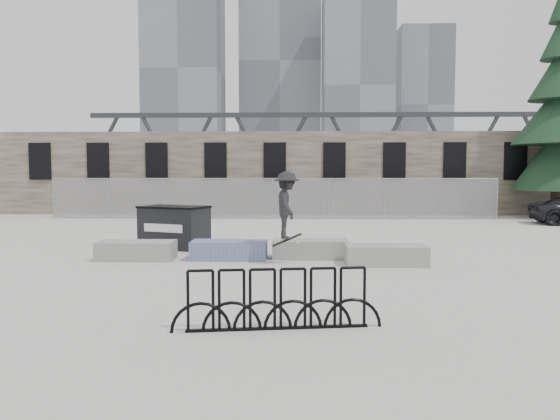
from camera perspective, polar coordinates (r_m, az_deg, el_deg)
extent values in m
plane|color=#B5B5B0|center=(14.66, -2.79, -5.12)|extent=(120.00, 120.00, 0.00)
cube|color=brown|center=(30.70, -0.46, 3.86)|extent=(36.00, 2.50, 4.50)
cube|color=black|center=(32.54, -23.78, 4.68)|extent=(1.20, 0.12, 2.00)
cube|color=black|center=(31.31, -18.46, 4.85)|extent=(1.20, 0.12, 2.00)
cube|color=black|center=(30.36, -12.76, 4.99)|extent=(1.20, 0.12, 2.00)
cube|color=black|center=(29.73, -6.75, 5.09)|extent=(1.20, 0.12, 2.00)
cube|color=black|center=(29.44, -0.55, 5.12)|extent=(1.20, 0.12, 2.00)
cube|color=black|center=(29.49, 5.70, 5.10)|extent=(1.20, 0.12, 2.00)
cube|color=black|center=(29.88, 11.85, 5.02)|extent=(1.20, 0.12, 2.00)
cube|color=black|center=(30.61, 17.78, 4.89)|extent=(1.20, 0.12, 2.00)
cube|color=black|center=(31.65, 23.37, 4.72)|extent=(1.20, 0.12, 2.00)
cylinder|color=gray|center=(29.56, -22.58, 1.13)|extent=(0.06, 0.06, 2.00)
cylinder|color=gray|center=(28.54, -17.54, 1.16)|extent=(0.06, 0.06, 2.00)
cylinder|color=gray|center=(27.76, -12.17, 1.18)|extent=(0.06, 0.06, 2.00)
cylinder|color=gray|center=(27.24, -6.54, 1.19)|extent=(0.06, 0.06, 2.00)
cylinder|color=gray|center=(26.98, -0.75, 1.19)|extent=(0.06, 0.06, 2.00)
cylinder|color=gray|center=(27.01, 5.09, 1.18)|extent=(0.06, 0.06, 2.00)
cylinder|color=gray|center=(27.31, 10.86, 1.15)|extent=(0.06, 0.06, 2.00)
cylinder|color=gray|center=(27.89, 16.44, 1.12)|extent=(0.06, 0.06, 2.00)
cylinder|color=gray|center=(28.71, 21.76, 1.08)|extent=(0.06, 0.06, 2.00)
cube|color=#99999E|center=(26.98, -0.75, 1.19)|extent=(22.00, 0.02, 2.00)
cylinder|color=gray|center=(26.95, -0.75, 3.31)|extent=(22.00, 0.04, 0.04)
cube|color=#979895|center=(14.98, -14.76, -4.10)|extent=(2.00, 0.90, 0.49)
cube|color=#2D471E|center=(14.95, -14.78, -3.39)|extent=(1.76, 0.66, 0.10)
cube|color=#2E448B|center=(14.62, -5.33, -4.18)|extent=(2.00, 0.90, 0.49)
cube|color=#2D471E|center=(14.60, -5.34, -3.45)|extent=(1.76, 0.66, 0.10)
cube|color=#979895|center=(14.78, 3.14, -4.08)|extent=(2.00, 0.90, 0.49)
cube|color=#2D471E|center=(14.75, 3.15, -3.36)|extent=(1.76, 0.66, 0.10)
cube|color=#979895|center=(13.92, 11.00, -4.65)|extent=(2.00, 0.90, 0.49)
cube|color=#2D471E|center=(13.90, 11.01, -3.89)|extent=(1.76, 0.66, 0.10)
cube|color=black|center=(16.93, -10.98, -1.84)|extent=(2.20, 1.77, 1.24)
cube|color=black|center=(16.88, -11.01, 0.32)|extent=(2.26, 1.83, 0.06)
cube|color=white|center=(16.44, -12.13, -1.86)|extent=(1.25, 0.51, 0.24)
cube|color=black|center=(8.23, -0.24, -12.25)|extent=(2.68, 0.43, 0.04)
torus|color=black|center=(8.08, -8.30, -9.44)|extent=(0.89, 0.17, 0.89)
torus|color=black|center=(8.08, -5.07, -9.42)|extent=(0.89, 0.17, 0.89)
torus|color=black|center=(8.10, -1.84, -9.37)|extent=(0.89, 0.17, 0.89)
torus|color=black|center=(8.15, 1.36, -9.29)|extent=(0.89, 0.17, 0.89)
torus|color=black|center=(8.22, 4.51, -9.19)|extent=(0.89, 0.17, 0.89)
torus|color=black|center=(8.31, 7.60, -9.06)|extent=(0.89, 0.17, 0.89)
cylinder|color=#38281E|center=(30.86, 26.85, 1.26)|extent=(0.50, 0.50, 2.15)
cone|color=black|center=(30.84, 26.96, 4.83)|extent=(4.34, 4.34, 3.20)
cone|color=black|center=(30.97, 27.09, 8.90)|extent=(4.44, 4.44, 3.00)
cone|color=black|center=(31.22, 27.21, 12.55)|extent=(2.93, 2.93, 2.60)
cube|color=slate|center=(108.17, -9.95, 13.88)|extent=(14.00, 12.00, 42.00)
cube|color=slate|center=(116.51, 0.07, 14.72)|extent=(16.00, 14.00, 48.00)
cube|color=slate|center=(101.09, 7.98, 12.31)|extent=(12.00, 12.00, 34.00)
cube|color=slate|center=(112.94, 14.59, 10.32)|extent=(10.00, 10.00, 30.00)
cube|color=#2D3033|center=(70.01, 8.96, 5.32)|extent=(70.00, 3.00, 1.20)
cube|color=#2D3033|center=(70.36, 9.01, 9.81)|extent=(70.00, 0.60, 0.60)
cube|color=gray|center=(72.57, -15.32, 3.60)|extent=(2.00, 3.00, 4.00)
imported|color=black|center=(13.64, 0.72, 0.50)|extent=(0.80, 1.18, 1.69)
cube|color=black|center=(13.72, 0.72, -3.15)|extent=(0.77, 0.30, 0.33)
cylinder|color=beige|center=(13.67, -0.46, -3.39)|extent=(0.06, 0.03, 0.06)
cylinder|color=beige|center=(13.81, -0.44, -3.32)|extent=(0.06, 0.03, 0.06)
cylinder|color=beige|center=(13.66, 1.89, -3.40)|extent=(0.06, 0.03, 0.06)
cylinder|color=beige|center=(13.80, 1.89, -3.32)|extent=(0.06, 0.03, 0.06)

